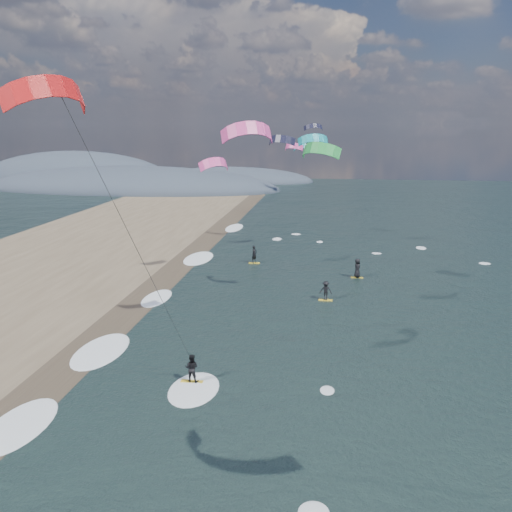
# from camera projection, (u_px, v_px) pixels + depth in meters

# --- Properties ---
(wet_sand_strip) EXTENTS (3.00, 240.00, 0.00)m
(wet_sand_strip) POSITION_uv_depth(u_px,v_px,m) (46.00, 386.00, 30.28)
(wet_sand_strip) COLOR #382D23
(wet_sand_strip) RESTS_ON ground
(coastal_hills) EXTENTS (80.00, 41.00, 15.00)m
(coastal_hills) POSITION_uv_depth(u_px,v_px,m) (122.00, 185.00, 129.06)
(coastal_hills) COLOR #3D4756
(coastal_hills) RESTS_ON ground
(kitesurfer_near_b) EXTENTS (6.71, 9.14, 15.92)m
(kitesurfer_near_b) POSITION_uv_depth(u_px,v_px,m) (111.00, 204.00, 24.68)
(kitesurfer_near_b) COLOR gold
(kitesurfer_near_b) RESTS_ON ground
(far_kitesurfers) EXTENTS (11.10, 12.15, 1.80)m
(far_kitesurfers) POSITION_uv_depth(u_px,v_px,m) (320.00, 273.00, 50.00)
(far_kitesurfers) COLOR gold
(far_kitesurfers) RESTS_ON ground
(bg_kite_field) EXTENTS (11.44, 76.99, 4.59)m
(bg_kite_field) POSITION_uv_depth(u_px,v_px,m) (295.00, 139.00, 66.93)
(bg_kite_field) COLOR #D83F8C
(bg_kite_field) RESTS_ON ground
(shoreline_surf) EXTENTS (2.40, 79.40, 0.11)m
(shoreline_surf) POSITION_uv_depth(u_px,v_px,m) (103.00, 353.00, 34.71)
(shoreline_surf) COLOR white
(shoreline_surf) RESTS_ON ground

